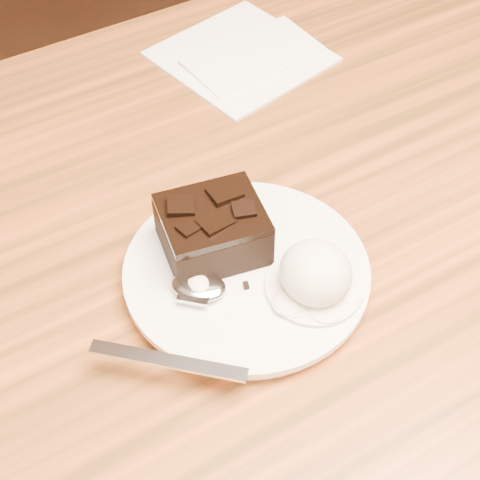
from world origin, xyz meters
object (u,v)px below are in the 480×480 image
dining_table (270,475)px  ice_cream_scoop (316,273)px  napkin (241,55)px  plate (246,275)px  spoon (199,287)px  brownie (213,232)px

dining_table → ice_cream_scoop: bearing=-83.4°
dining_table → napkin: size_ratio=7.82×
dining_table → napkin: bearing=65.5°
plate → spoon: size_ratio=1.15×
plate → napkin: plate is taller
brownie → ice_cream_scoop: (0.05, -0.08, 0.00)m
dining_table → plate: plate is taller
brownie → napkin: bearing=54.4°
plate → brownie: brownie is taller
spoon → napkin: 0.33m
brownie → dining_table: bearing=-44.0°
brownie → napkin: brownie is taller
ice_cream_scoop → napkin: 0.33m
ice_cream_scoop → spoon: bearing=151.0°
spoon → plate: bearing=-45.4°
napkin → plate: bearing=-120.3°
napkin → spoon: bearing=-126.7°
ice_cream_scoop → plate: bearing=128.0°
dining_table → spoon: spoon is taller
plate → ice_cream_scoop: 0.06m
brownie → napkin: (0.17, 0.23, -0.03)m
dining_table → spoon: bearing=174.4°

